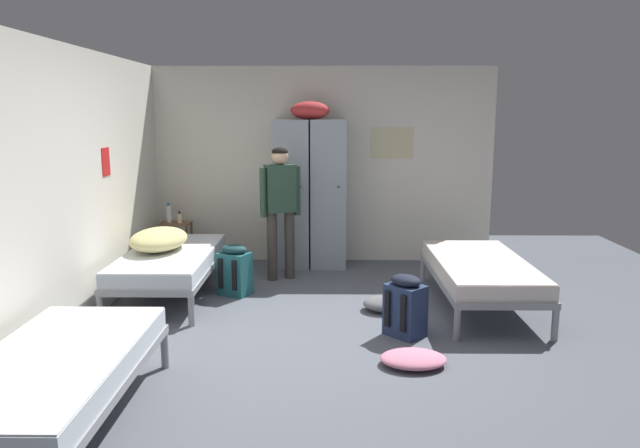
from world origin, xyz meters
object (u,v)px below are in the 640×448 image
clothes_pile_pink (413,359)px  clothes_pile_grey (386,304)px  bed_right (480,270)px  locker_bank (310,190)px  bed_left_front (54,372)px  backpack_navy (406,307)px  shelf_unit (176,240)px  backpack_teal (235,271)px  lotion_bottle (180,218)px  bedding_heap (159,239)px  person_traveler (280,201)px  bed_left_rear (170,261)px  water_bottle (169,214)px

clothes_pile_pink → clothes_pile_grey: bearing=93.4°
bed_right → locker_bank: bearing=136.6°
bed_left_front → backpack_navy: (2.36, 1.63, -0.12)m
bed_left_front → backpack_navy: size_ratio=3.45×
shelf_unit → backpack_teal: 1.50m
lotion_bottle → bedding_heap: bearing=-87.6°
backpack_navy → clothes_pile_pink: size_ratio=1.07×
shelf_unit → clothes_pile_grey: shelf_unit is taller
shelf_unit → clothes_pile_grey: bearing=-34.2°
person_traveler → bed_right: bearing=-25.9°
locker_bank → bed_left_rear: (-1.45, -1.32, -0.59)m
person_traveler → clothes_pile_grey: person_traveler is taller
bed_left_front → backpack_navy: bearing=34.6°
person_traveler → clothes_pile_grey: 1.82m
bed_right → bedding_heap: (-3.34, 0.41, 0.22)m
bed_right → bedding_heap: 3.37m
person_traveler → backpack_teal: person_traveler is taller
bed_left_rear → backpack_teal: bearing=5.6°
shelf_unit → backpack_navy: bearing=-42.3°
bed_left_rear → backpack_teal: (0.68, 0.07, -0.12)m
locker_bank → person_traveler: locker_bank is taller
bed_left_rear → clothes_pile_pink: bearing=-37.2°
bed_right → water_bottle: (-3.53, 1.60, 0.30)m
bed_right → lotion_bottle: bearing=155.6°
water_bottle → backpack_navy: 3.62m
water_bottle → backpack_navy: bearing=-41.7°
bed_right → bed_left_front: (-3.20, -2.43, 0.00)m
bedding_heap → clothes_pile_grey: 2.51m
shelf_unit → bed_left_rear: 1.27m
water_bottle → backpack_navy: (2.69, -2.40, -0.42)m
locker_bank → clothes_pile_grey: (0.80, -1.78, -0.90)m
shelf_unit → backpack_navy: size_ratio=1.04×
backpack_teal → shelf_unit: bearing=128.3°
locker_bank → backpack_teal: 1.64m
locker_bank → backpack_navy: (0.90, -2.45, -0.71)m
bed_right → bedding_heap: bedding_heap is taller
backpack_navy → bed_right: bearing=43.4°
person_traveler → water_bottle: (-1.46, 0.59, -0.25)m
locker_bank → bed_left_rear: size_ratio=1.09×
bed_left_front → clothes_pile_grey: bearing=45.5°
bed_left_rear → person_traveler: 1.43m
bed_left_rear → locker_bank: bearing=42.2°
lotion_bottle → backpack_teal: (0.86, -1.14, -0.38)m
bedding_heap → lotion_bottle: size_ratio=5.76×
bed_left_rear → bed_left_front: (0.00, -2.76, 0.00)m
locker_bank → backpack_navy: locker_bank is taller
bed_right → water_bottle: bearing=155.7°
clothes_pile_grey → clothes_pile_pink: bearing=-86.6°
bed_right → clothes_pile_grey: bed_right is taller
person_traveler → lotion_bottle: (-1.31, 0.53, -0.30)m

